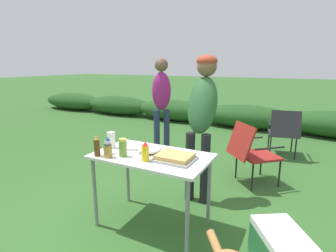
{
  "coord_description": "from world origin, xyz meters",
  "views": [
    {
      "loc": [
        1.22,
        -2.01,
        1.58
      ],
      "look_at": [
        -0.12,
        0.56,
        0.89
      ],
      "focal_mm": 28.0,
      "sensor_mm": 36.0,
      "label": 1
    }
  ],
  "objects_px": {
    "paper_cup_stack": "(112,140)",
    "mayo_bottle": "(108,146)",
    "cooler_box": "(281,251)",
    "spice_jar": "(108,150)",
    "standing_person_with_beanie": "(162,97)",
    "food_tray": "(175,157)",
    "mustard_bottle": "(145,152)",
    "beer_bottle": "(97,146)",
    "relish_jar": "(123,148)",
    "folding_table": "(152,163)",
    "camp_chair_green_behind_table": "(284,130)",
    "plate_stack": "(134,146)",
    "standing_person_in_red_jacket": "(202,109)",
    "mixing_bowl": "(150,149)",
    "camp_chair_near_hedge": "(251,150)"
  },
  "relations": [
    {
      "from": "spice_jar",
      "to": "cooler_box",
      "type": "height_order",
      "value": "spice_jar"
    },
    {
      "from": "mixing_bowl",
      "to": "camp_chair_near_hedge",
      "type": "bearing_deg",
      "value": 61.46
    },
    {
      "from": "spice_jar",
      "to": "standing_person_with_beanie",
      "type": "relative_size",
      "value": 0.08
    },
    {
      "from": "plate_stack",
      "to": "mayo_bottle",
      "type": "xyz_separation_m",
      "value": [
        -0.11,
        -0.27,
        0.07
      ]
    },
    {
      "from": "mayo_bottle",
      "to": "folding_table",
      "type": "bearing_deg",
      "value": 21.21
    },
    {
      "from": "plate_stack",
      "to": "mustard_bottle",
      "type": "height_order",
      "value": "mustard_bottle"
    },
    {
      "from": "food_tray",
      "to": "mustard_bottle",
      "type": "height_order",
      "value": "mustard_bottle"
    },
    {
      "from": "folding_table",
      "to": "mayo_bottle",
      "type": "bearing_deg",
      "value": -158.79
    },
    {
      "from": "mayo_bottle",
      "to": "standing_person_with_beanie",
      "type": "xyz_separation_m",
      "value": [
        -0.54,
        2.05,
        0.21
      ]
    },
    {
      "from": "spice_jar",
      "to": "relish_jar",
      "type": "height_order",
      "value": "relish_jar"
    },
    {
      "from": "relish_jar",
      "to": "cooler_box",
      "type": "xyz_separation_m",
      "value": [
        1.41,
        0.09,
        -0.65
      ]
    },
    {
      "from": "camp_chair_near_hedge",
      "to": "food_tray",
      "type": "bearing_deg",
      "value": -59.31
    },
    {
      "from": "mixing_bowl",
      "to": "relish_jar",
      "type": "height_order",
      "value": "relish_jar"
    },
    {
      "from": "camp_chair_near_hedge",
      "to": "cooler_box",
      "type": "xyz_separation_m",
      "value": [
        0.5,
        -1.47,
        -0.3
      ]
    },
    {
      "from": "mixing_bowl",
      "to": "relish_jar",
      "type": "distance_m",
      "value": 0.27
    },
    {
      "from": "mustard_bottle",
      "to": "standing_person_in_red_jacket",
      "type": "xyz_separation_m",
      "value": [
        0.19,
        0.93,
        0.25
      ]
    },
    {
      "from": "cooler_box",
      "to": "standing_person_in_red_jacket",
      "type": "bearing_deg",
      "value": -162.23
    },
    {
      "from": "food_tray",
      "to": "standing_person_with_beanie",
      "type": "height_order",
      "value": "standing_person_with_beanie"
    },
    {
      "from": "plate_stack",
      "to": "mixing_bowl",
      "type": "bearing_deg",
      "value": -15.18
    },
    {
      "from": "food_tray",
      "to": "beer_bottle",
      "type": "distance_m",
      "value": 0.73
    },
    {
      "from": "cooler_box",
      "to": "paper_cup_stack",
      "type": "bearing_deg",
      "value": -123.86
    },
    {
      "from": "paper_cup_stack",
      "to": "camp_chair_green_behind_table",
      "type": "distance_m",
      "value": 3.13
    },
    {
      "from": "spice_jar",
      "to": "camp_chair_green_behind_table",
      "type": "xyz_separation_m",
      "value": [
        1.31,
        2.99,
        -0.34
      ]
    },
    {
      "from": "food_tray",
      "to": "mustard_bottle",
      "type": "relative_size",
      "value": 1.98
    },
    {
      "from": "beer_bottle",
      "to": "mayo_bottle",
      "type": "relative_size",
      "value": 1.25
    },
    {
      "from": "mixing_bowl",
      "to": "beer_bottle",
      "type": "bearing_deg",
      "value": -141.42
    },
    {
      "from": "paper_cup_stack",
      "to": "standing_person_in_red_jacket",
      "type": "distance_m",
      "value": 1.07
    },
    {
      "from": "paper_cup_stack",
      "to": "mustard_bottle",
      "type": "relative_size",
      "value": 0.93
    },
    {
      "from": "folding_table",
      "to": "standing_person_in_red_jacket",
      "type": "bearing_deg",
      "value": 74.49
    },
    {
      "from": "paper_cup_stack",
      "to": "standing_person_with_beanie",
      "type": "bearing_deg",
      "value": 103.49
    },
    {
      "from": "food_tray",
      "to": "standing_person_in_red_jacket",
      "type": "xyz_separation_m",
      "value": [
        -0.04,
        0.8,
        0.31
      ]
    },
    {
      "from": "beer_bottle",
      "to": "folding_table",
      "type": "bearing_deg",
      "value": 30.19
    },
    {
      "from": "plate_stack",
      "to": "standing_person_in_red_jacket",
      "type": "relative_size",
      "value": 0.15
    },
    {
      "from": "paper_cup_stack",
      "to": "standing_person_in_red_jacket",
      "type": "relative_size",
      "value": 0.1
    },
    {
      "from": "spice_jar",
      "to": "mayo_bottle",
      "type": "bearing_deg",
      "value": 128.77
    },
    {
      "from": "spice_jar",
      "to": "cooler_box",
      "type": "relative_size",
      "value": 0.23
    },
    {
      "from": "food_tray",
      "to": "beer_bottle",
      "type": "bearing_deg",
      "value": -161.57
    },
    {
      "from": "mixing_bowl",
      "to": "camp_chair_near_hedge",
      "type": "relative_size",
      "value": 0.27
    },
    {
      "from": "food_tray",
      "to": "mixing_bowl",
      "type": "distance_m",
      "value": 0.32
    },
    {
      "from": "paper_cup_stack",
      "to": "mayo_bottle",
      "type": "relative_size",
      "value": 1.01
    },
    {
      "from": "beer_bottle",
      "to": "standing_person_with_beanie",
      "type": "xyz_separation_m",
      "value": [
        -0.49,
        2.16,
        0.19
      ]
    },
    {
      "from": "mixing_bowl",
      "to": "beer_bottle",
      "type": "height_order",
      "value": "beer_bottle"
    },
    {
      "from": "plate_stack",
      "to": "beer_bottle",
      "type": "relative_size",
      "value": 1.25
    },
    {
      "from": "mixing_bowl",
      "to": "mayo_bottle",
      "type": "height_order",
      "value": "mayo_bottle"
    },
    {
      "from": "folding_table",
      "to": "standing_person_in_red_jacket",
      "type": "height_order",
      "value": "standing_person_in_red_jacket"
    },
    {
      "from": "relish_jar",
      "to": "standing_person_with_beanie",
      "type": "bearing_deg",
      "value": 109.19
    },
    {
      "from": "spice_jar",
      "to": "mustard_bottle",
      "type": "bearing_deg",
      "value": 12.86
    },
    {
      "from": "mayo_bottle",
      "to": "mustard_bottle",
      "type": "distance_m",
      "value": 0.42
    },
    {
      "from": "paper_cup_stack",
      "to": "relish_jar",
      "type": "bearing_deg",
      "value": -30.96
    },
    {
      "from": "cooler_box",
      "to": "food_tray",
      "type": "bearing_deg",
      "value": -123.9
    }
  ]
}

